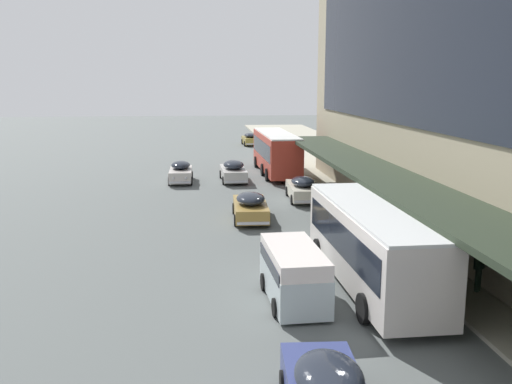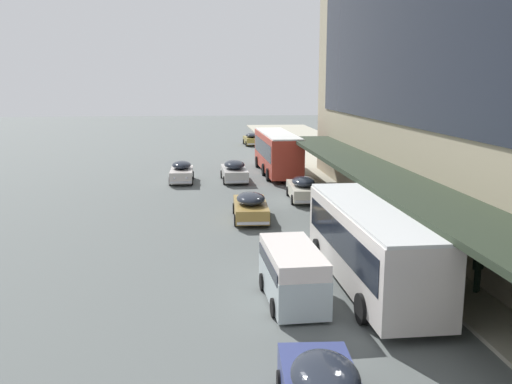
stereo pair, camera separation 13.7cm
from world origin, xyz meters
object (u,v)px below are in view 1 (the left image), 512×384
(pedestrian_at_kerb, at_px, (479,264))
(transit_bus_kerbside_rear, at_px, (371,242))
(sedan_far_back, at_px, (302,188))
(vw_van, at_px, (293,271))
(sedan_lead_near, at_px, (181,172))
(sedan_lead_mid, at_px, (250,206))
(fire_hydrant, at_px, (426,259))
(transit_bus_kerbside_front, at_px, (276,151))
(sedan_second_near, at_px, (233,171))
(sedan_trailing_mid, at_px, (250,139))

(pedestrian_at_kerb, bearing_deg, transit_bus_kerbside_rear, 162.88)
(sedan_far_back, xyz_separation_m, vw_van, (-3.53, -17.05, 0.32))
(sedan_lead_near, bearing_deg, vw_van, -79.58)
(transit_bus_kerbside_rear, relative_size, sedan_lead_mid, 2.05)
(fire_hydrant, bearing_deg, vw_van, -156.19)
(transit_bus_kerbside_front, xyz_separation_m, transit_bus_kerbside_rear, (-0.21, -26.96, -0.17))
(transit_bus_kerbside_front, bearing_deg, sedan_second_near, -139.54)
(pedestrian_at_kerb, distance_m, fire_hydrant, 3.04)
(transit_bus_kerbside_front, xyz_separation_m, sedan_trailing_mid, (-0.12, 21.80, -1.23))
(transit_bus_kerbside_front, xyz_separation_m, sedan_lead_mid, (-3.66, -15.81, -1.20))
(sedan_lead_mid, distance_m, sedan_lead_near, 13.27)
(vw_van, height_order, fire_hydrant, vw_van)
(fire_hydrant, bearing_deg, pedestrian_at_kerb, -74.80)
(sedan_lead_near, xyz_separation_m, fire_hydrant, (10.52, -22.01, -0.30))
(sedan_far_back, bearing_deg, sedan_second_near, 117.84)
(sedan_lead_mid, bearing_deg, vw_van, -88.31)
(sedan_trailing_mid, bearing_deg, vw_van, -93.67)
(transit_bus_kerbside_front, relative_size, vw_van, 2.42)
(sedan_second_near, xyz_separation_m, fire_hydrant, (6.47, -22.00, -0.31))
(transit_bus_kerbside_front, bearing_deg, sedan_far_back, -88.82)
(transit_bus_kerbside_rear, bearing_deg, pedestrian_at_kerb, -17.12)
(sedan_lead_mid, xyz_separation_m, sedan_lead_near, (-4.18, 12.59, 0.02))
(sedan_lead_mid, xyz_separation_m, pedestrian_at_kerb, (7.12, -12.28, 0.41))
(sedan_lead_near, bearing_deg, fire_hydrant, -64.45)
(pedestrian_at_kerb, height_order, fire_hydrant, pedestrian_at_kerb)
(sedan_trailing_mid, bearing_deg, transit_bus_kerbside_rear, -90.11)
(transit_bus_kerbside_front, relative_size, transit_bus_kerbside_rear, 1.11)
(sedan_trailing_mid, height_order, sedan_lead_near, sedan_lead_near)
(transit_bus_kerbside_front, height_order, sedan_far_back, transit_bus_kerbside_front)
(sedan_far_back, bearing_deg, fire_hydrant, -80.30)
(transit_bus_kerbside_rear, relative_size, sedan_lead_near, 2.25)
(sedan_far_back, xyz_separation_m, pedestrian_at_kerb, (3.24, -17.26, 0.40))
(sedan_far_back, relative_size, sedan_second_near, 0.98)
(transit_bus_kerbside_rear, xyz_separation_m, sedan_lead_mid, (-3.45, 11.15, -1.03))
(sedan_lead_near, height_order, sedan_second_near, sedan_second_near)
(sedan_lead_mid, distance_m, pedestrian_at_kerb, 14.20)
(transit_bus_kerbside_front, height_order, sedan_lead_near, transit_bus_kerbside_front)
(vw_van, bearing_deg, pedestrian_at_kerb, -1.84)
(vw_van, relative_size, pedestrian_at_kerb, 2.48)
(transit_bus_kerbside_rear, height_order, sedan_trailing_mid, transit_bus_kerbside_rear)
(transit_bus_kerbside_rear, height_order, sedan_lead_near, transit_bus_kerbside_rear)
(sedan_lead_mid, height_order, fire_hydrant, sedan_lead_mid)
(sedan_lead_near, relative_size, vw_van, 0.97)
(transit_bus_kerbside_rear, xyz_separation_m, sedan_trailing_mid, (0.10, 48.76, -1.06))
(pedestrian_at_kerb, bearing_deg, sedan_far_back, 100.63)
(sedan_trailing_mid, xyz_separation_m, sedan_second_near, (-3.67, -25.03, 0.07))
(sedan_trailing_mid, distance_m, vw_van, 49.78)
(transit_bus_kerbside_rear, distance_m, sedan_far_back, 16.17)
(transit_bus_kerbside_front, xyz_separation_m, sedan_second_near, (-3.79, -3.23, -1.16))
(transit_bus_kerbside_rear, bearing_deg, sedan_lead_mid, 107.18)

